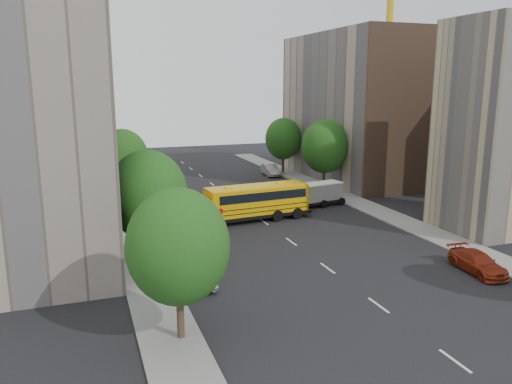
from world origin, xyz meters
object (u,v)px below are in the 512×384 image
street_tree_4 (325,146)px  safari_truck (317,194)px  parked_car_3 (477,262)px  street_tree_0 (178,247)px  street_tree_2 (123,158)px  school_bus (248,201)px  parked_car_0 (196,273)px  parked_car_1 (149,200)px  street_tree_5 (283,139)px  parked_car_5 (270,170)px  parked_car_2 (142,189)px  street_tree_1 (148,195)px

street_tree_4 → safari_truck: bearing=-122.2°
safari_truck → parked_car_3: size_ratio=1.24×
street_tree_0 → street_tree_2: size_ratio=0.96×
street_tree_0 → street_tree_4: street_tree_4 is taller
school_bus → parked_car_0: school_bus is taller
street_tree_0 → safari_truck: size_ratio=1.31×
parked_car_1 → parked_car_0: bearing=89.4°
street_tree_5 → school_bus: 24.59m
street_tree_0 → parked_car_5: street_tree_0 is taller
parked_car_2 → parked_car_0: bearing=92.3°
parked_car_3 → parked_car_5: 36.93m
street_tree_5 → safari_truck: street_tree_5 is taller
parked_car_2 → parked_car_3: 34.91m
parked_car_3 → parked_car_5: size_ratio=0.99×
street_tree_4 → safari_truck: street_tree_4 is taller
street_tree_2 → parked_car_3: bearing=-52.6°
street_tree_0 → street_tree_5: bearing=61.2°
parked_car_2 → street_tree_4: bearing=170.1°
street_tree_4 → street_tree_5: 12.01m
street_tree_4 → parked_car_3: 26.33m
street_tree_0 → street_tree_2: bearing=90.0°
street_tree_5 → parked_car_1: street_tree_5 is taller
school_bus → parked_car_3: school_bus is taller
safari_truck → parked_car_5: safari_truck is taller
street_tree_0 → parked_car_2: bearing=86.1°
school_bus → street_tree_0: bearing=-122.4°
street_tree_2 → school_bus: (9.80, -9.15, -3.04)m
school_bus → parked_car_5: bearing=58.8°
street_tree_1 → school_bus: 13.58m
school_bus → safari_truck: 8.79m
street_tree_4 → safari_truck: size_ratio=1.44×
street_tree_1 → parked_car_2: (2.20, 22.28, -4.19)m
school_bus → parked_car_1: (-7.60, 8.09, -1.11)m
street_tree_1 → parked_car_3: bearing=-21.7°
street_tree_1 → parked_car_3: 21.73m
street_tree_1 → parked_car_0: (2.20, -3.70, -4.25)m
street_tree_1 → parked_car_5: 35.42m
parked_car_0 → parked_car_2: bearing=-95.1°
safari_truck → parked_car_2: (-15.88, 10.52, -0.46)m
street_tree_4 → street_tree_1: bearing=-140.7°
school_bus → safari_truck: (8.27, 2.92, -0.57)m
parked_car_1 → parked_car_5: parked_car_5 is taller
street_tree_0 → street_tree_4: 35.61m
street_tree_0 → street_tree_1: (0.00, 10.00, 0.31)m
parked_car_0 → parked_car_2: parked_car_2 is taller
street_tree_5 → parked_car_5: bearing=-157.0°
street_tree_0 → safari_truck: (18.08, 21.76, -3.42)m
street_tree_4 → parked_car_1: 20.31m
street_tree_0 → school_bus: (9.80, 18.85, -2.85)m
school_bus → parked_car_0: (-7.60, -12.55, -1.09)m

